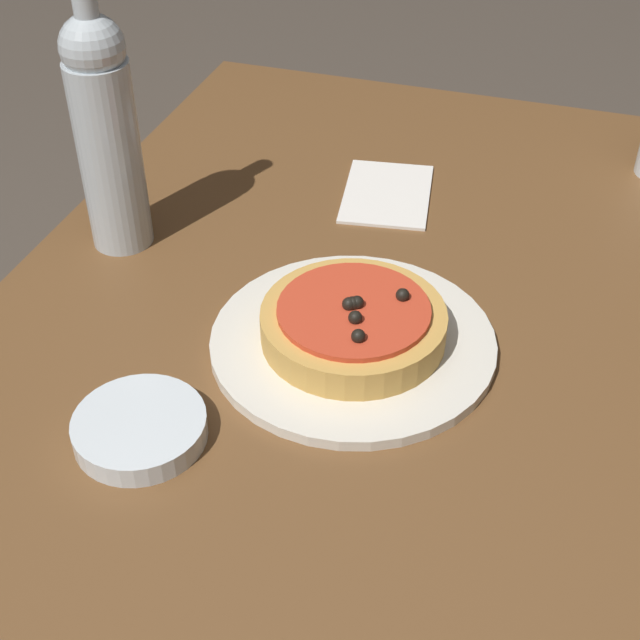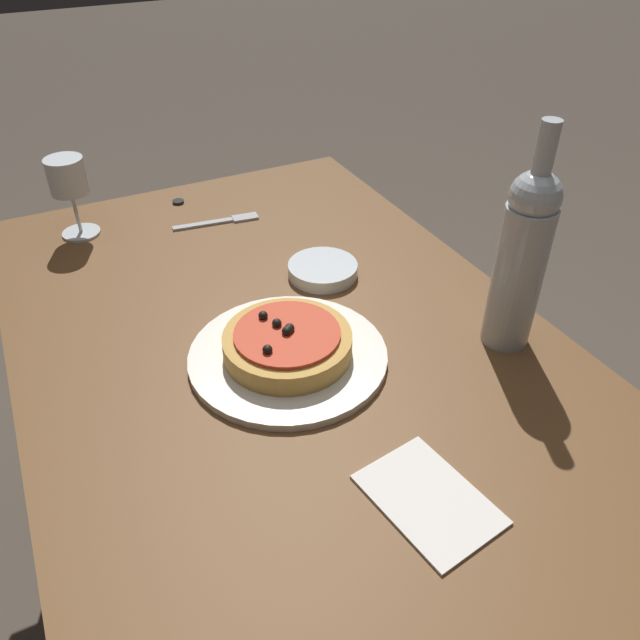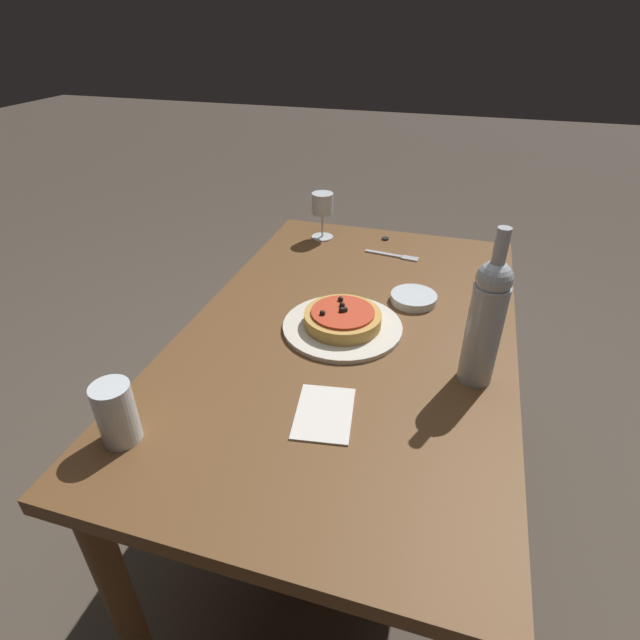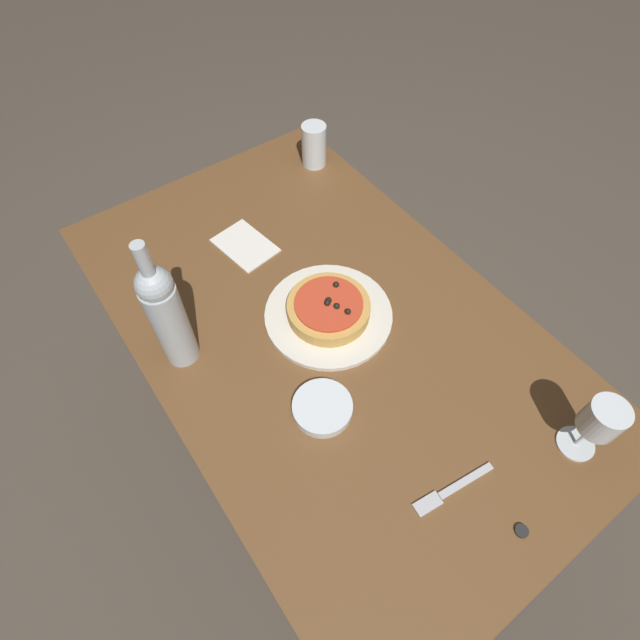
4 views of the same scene
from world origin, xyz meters
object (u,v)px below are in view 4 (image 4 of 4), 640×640
(bottle_cap, at_px, (522,531))
(water_cup, at_px, (314,145))
(dining_table, at_px, (325,344))
(dinner_plate, at_px, (328,315))
(pizza, at_px, (329,308))
(side_bowl, at_px, (322,408))
(fork, at_px, (449,491))
(wine_bottle, at_px, (167,314))
(wine_glass, at_px, (601,421))

(bottle_cap, bearing_deg, water_cup, 164.21)
(dining_table, height_order, dinner_plate, dinner_plate)
(pizza, xyz_separation_m, side_bowl, (0.18, -0.15, -0.02))
(water_cup, bearing_deg, dinner_plate, -32.05)
(pizza, height_order, fork, pizza)
(wine_bottle, xyz_separation_m, water_cup, (-0.36, 0.61, -0.09))
(dining_table, relative_size, fork, 7.47)
(wine_bottle, height_order, water_cup, wine_bottle)
(water_cup, bearing_deg, wine_bottle, -59.12)
(fork, relative_size, bottle_cap, 7.22)
(dining_table, bearing_deg, dinner_plate, 120.35)
(pizza, height_order, bottle_cap, pizza)
(dining_table, xyz_separation_m, dinner_plate, (-0.01, 0.02, 0.10))
(wine_glass, relative_size, side_bowl, 1.26)
(dining_table, relative_size, pizza, 6.88)
(dining_table, distance_m, bottle_cap, 0.57)
(side_bowl, distance_m, bottle_cap, 0.42)
(fork, bearing_deg, pizza, -89.92)
(water_cup, bearing_deg, bottle_cap, -15.79)
(pizza, height_order, wine_glass, wine_glass)
(dining_table, height_order, wine_bottle, wine_bottle)
(pizza, bearing_deg, fork, -7.11)
(pizza, height_order, water_cup, water_cup)
(dining_table, xyz_separation_m, side_bowl, (0.17, -0.13, 0.10))
(wine_glass, bearing_deg, bottle_cap, -77.39)
(dining_table, relative_size, dinner_plate, 4.42)
(dinner_plate, relative_size, side_bowl, 2.39)
(wine_bottle, relative_size, bottle_cap, 14.16)
(dining_table, bearing_deg, fork, -5.04)
(fork, bearing_deg, wine_bottle, -57.68)
(dinner_plate, xyz_separation_m, fork, (0.45, -0.06, -0.00))
(wine_bottle, distance_m, bottle_cap, 0.76)
(dinner_plate, xyz_separation_m, side_bowl, (0.18, -0.15, 0.01))
(water_cup, relative_size, side_bowl, 1.00)
(pizza, relative_size, fork, 1.09)
(dinner_plate, height_order, wine_bottle, wine_bottle)
(dining_table, xyz_separation_m, fork, (0.44, -0.04, 0.09))
(pizza, xyz_separation_m, water_cup, (-0.47, 0.29, 0.03))
(dinner_plate, bearing_deg, side_bowl, -39.35)
(wine_glass, relative_size, bottle_cap, 6.45)
(dinner_plate, xyz_separation_m, bottle_cap, (0.57, -0.00, -0.00))
(fork, bearing_deg, dining_table, -87.86)
(water_cup, xyz_separation_m, side_bowl, (0.65, -0.44, -0.05))
(wine_bottle, bearing_deg, water_cup, 120.88)
(wine_glass, xyz_separation_m, water_cup, (-1.00, 0.09, -0.05))
(side_bowl, bearing_deg, fork, 19.16)
(dinner_plate, bearing_deg, pizza, 61.38)
(wine_bottle, bearing_deg, bottle_cap, 24.88)
(side_bowl, bearing_deg, water_cup, 145.78)
(dining_table, bearing_deg, side_bowl, -37.53)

